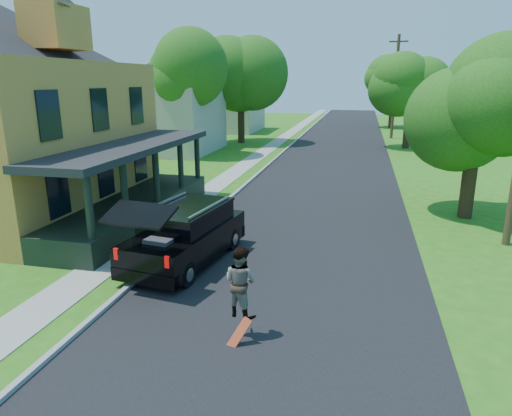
# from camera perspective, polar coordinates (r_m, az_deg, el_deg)

# --- Properties ---
(ground) EXTENTS (140.00, 140.00, 0.00)m
(ground) POSITION_cam_1_polar(r_m,az_deg,el_deg) (11.64, 2.09, -12.48)
(ground) COLOR #2A6414
(ground) RESTS_ON ground
(street) EXTENTS (8.00, 120.00, 0.02)m
(street) POSITION_cam_1_polar(r_m,az_deg,el_deg) (30.64, 9.26, 5.16)
(street) COLOR black
(street) RESTS_ON ground
(curb) EXTENTS (0.15, 120.00, 0.12)m
(curb) POSITION_cam_1_polar(r_m,az_deg,el_deg) (31.16, 1.78, 5.52)
(curb) COLOR gray
(curb) RESTS_ON ground
(sidewalk) EXTENTS (1.30, 120.00, 0.03)m
(sidewalk) POSITION_cam_1_polar(r_m,az_deg,el_deg) (31.49, -1.00, 5.64)
(sidewalk) COLOR #9E9E96
(sidewalk) RESTS_ON ground
(front_walk) EXTENTS (6.50, 1.20, 0.03)m
(front_walk) POSITION_cam_1_polar(r_m,az_deg,el_deg) (20.47, -21.48, -1.00)
(front_walk) COLOR #9E9E96
(front_walk) RESTS_ON ground
(neighbor_house_mid) EXTENTS (12.78, 12.78, 8.30)m
(neighbor_house_mid) POSITION_cam_1_polar(r_m,az_deg,el_deg) (37.43, -11.64, 13.38)
(neighbor_house_mid) COLOR #B9B1A4
(neighbor_house_mid) RESTS_ON ground
(neighbor_house_far) EXTENTS (12.78, 12.78, 8.30)m
(neighbor_house_far) POSITION_cam_1_polar(r_m,az_deg,el_deg) (52.42, -4.23, 14.22)
(neighbor_house_far) COLOR #B9B1A4
(neighbor_house_far) RESTS_ON ground
(black_suv) EXTENTS (2.62, 5.35, 2.39)m
(black_suv) POSITION_cam_1_polar(r_m,az_deg,el_deg) (14.22, -8.80, -3.29)
(black_suv) COLOR black
(black_suv) RESTS_ON ground
(skateboarder) EXTENTS (0.96, 0.87, 1.60)m
(skateboarder) POSITION_cam_1_polar(r_m,az_deg,el_deg) (10.03, -1.96, -9.19)
(skateboarder) COLOR black
(skateboarder) RESTS_ON ground
(skateboard) EXTENTS (0.56, 0.40, 0.73)m
(skateboard) POSITION_cam_1_polar(r_m,az_deg,el_deg) (10.13, -2.21, -15.64)
(skateboard) COLOR #B3300F
(skateboard) RESTS_ON ground
(tree_left_mid) EXTENTS (7.14, 6.72, 8.94)m
(tree_left_mid) POSITION_cam_1_polar(r_m,az_deg,el_deg) (35.11, -8.12, 16.30)
(tree_left_mid) COLOR black
(tree_left_mid) RESTS_ON ground
(tree_left_far) EXTENTS (7.71, 7.81, 9.89)m
(tree_left_far) POSITION_cam_1_polar(r_m,az_deg,el_deg) (41.67, -1.95, 16.74)
(tree_left_far) COLOR black
(tree_left_far) RESTS_ON ground
(tree_right_near) EXTENTS (5.69, 6.01, 7.18)m
(tree_right_near) POSITION_cam_1_polar(r_m,az_deg,el_deg) (20.20, 26.03, 11.99)
(tree_right_near) COLOR black
(tree_right_near) RESTS_ON ground
(tree_right_mid) EXTENTS (6.75, 6.94, 8.44)m
(tree_right_mid) POSITION_cam_1_polar(r_m,az_deg,el_deg) (40.30, 18.82, 14.99)
(tree_right_mid) COLOR black
(tree_right_mid) RESTS_ON ground
(tree_right_far) EXTENTS (7.84, 7.62, 9.12)m
(tree_right_far) POSITION_cam_1_polar(r_m,az_deg,el_deg) (57.31, 16.86, 15.42)
(tree_right_far) COLOR black
(tree_right_far) RESTS_ON ground
(utility_pole_far) EXTENTS (1.75, 0.31, 9.62)m
(utility_pole_far) POSITION_cam_1_polar(r_m,az_deg,el_deg) (46.84, 17.00, 14.38)
(utility_pole_far) COLOR #3D291C
(utility_pole_far) RESTS_ON ground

